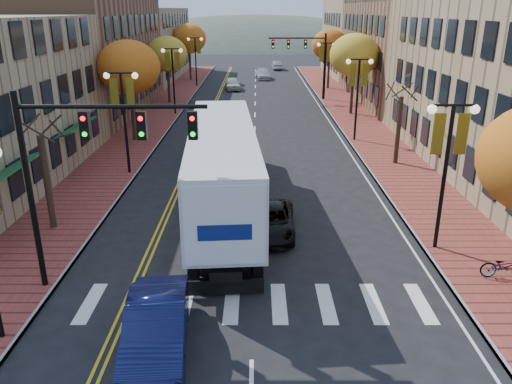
{
  "coord_description": "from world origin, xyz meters",
  "views": [
    {
      "loc": [
        0.13,
        -12.53,
        9.37
      ],
      "look_at": [
        0.12,
        6.96,
        2.2
      ],
      "focal_mm": 35.0,
      "sensor_mm": 36.0,
      "label": 1
    }
  ],
  "objects_px": {
    "bicycle": "(505,266)",
    "black_suv": "(271,220)",
    "semi_truck": "(222,159)",
    "navy_sedan": "(157,327)"
  },
  "relations": [
    {
      "from": "bicycle",
      "to": "black_suv",
      "type": "bearing_deg",
      "value": 68.91
    },
    {
      "from": "black_suv",
      "to": "semi_truck",
      "type": "bearing_deg",
      "value": 129.68
    },
    {
      "from": "semi_truck",
      "to": "black_suv",
      "type": "distance_m",
      "value": 4.21
    },
    {
      "from": "navy_sedan",
      "to": "semi_truck",
      "type": "bearing_deg",
      "value": 78.05
    },
    {
      "from": "black_suv",
      "to": "navy_sedan",
      "type": "bearing_deg",
      "value": -111.4
    },
    {
      "from": "semi_truck",
      "to": "navy_sedan",
      "type": "bearing_deg",
      "value": -100.47
    },
    {
      "from": "black_suv",
      "to": "bicycle",
      "type": "distance_m",
      "value": 9.34
    },
    {
      "from": "bicycle",
      "to": "semi_truck",
      "type": "bearing_deg",
      "value": 61.6
    },
    {
      "from": "navy_sedan",
      "to": "bicycle",
      "type": "xyz_separation_m",
      "value": [
        11.87,
        3.97,
        -0.2
      ]
    },
    {
      "from": "semi_truck",
      "to": "black_suv",
      "type": "relative_size",
      "value": 3.99
    }
  ]
}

